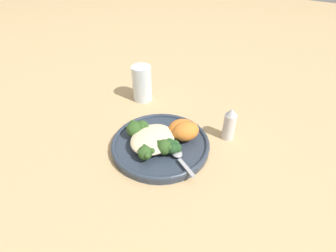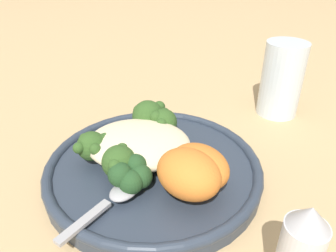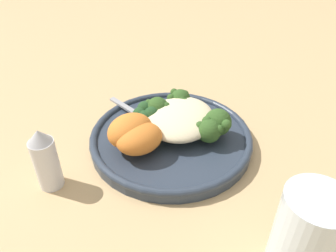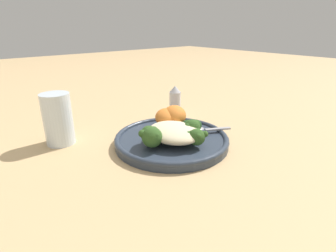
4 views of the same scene
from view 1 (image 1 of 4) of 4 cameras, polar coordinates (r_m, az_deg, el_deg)
ground_plane at (r=0.66m, az=-2.17°, el=-5.78°), size 4.00×4.00×0.00m
plate at (r=0.67m, az=-1.65°, el=-3.97°), size 0.25×0.25×0.02m
quinoa_mound at (r=0.64m, az=-3.33°, el=-2.81°), size 0.12×0.10×0.03m
broccoli_stalk_0 at (r=0.68m, az=-4.38°, el=-0.69°), size 0.05×0.12×0.04m
broccoli_stalk_1 at (r=0.67m, az=-5.59°, el=-0.87°), size 0.08×0.12×0.04m
broccoli_stalk_2 at (r=0.66m, az=-3.27°, el=-2.33°), size 0.08×0.08×0.03m
broccoli_stalk_3 at (r=0.63m, az=-3.91°, el=-4.36°), size 0.10×0.04×0.03m
broccoli_stalk_4 at (r=0.62m, az=-3.71°, el=-5.19°), size 0.12×0.03×0.03m
broccoli_stalk_5 at (r=0.62m, az=-0.71°, el=-4.21°), size 0.09×0.06×0.04m
sweet_potato_chunk_0 at (r=0.67m, az=2.99°, el=-0.38°), size 0.09×0.09×0.04m
sweet_potato_chunk_1 at (r=0.66m, az=3.90°, el=-1.10°), size 0.09×0.08×0.05m
kale_tuft at (r=0.62m, az=0.92°, el=-4.53°), size 0.04×0.05×0.03m
spoon at (r=0.61m, az=2.16°, el=-6.75°), size 0.06×0.09×0.01m
water_glass at (r=0.84m, az=-5.68°, el=9.24°), size 0.06×0.06×0.11m
salt_shaker at (r=0.70m, az=13.24°, el=0.42°), size 0.03×0.03×0.09m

